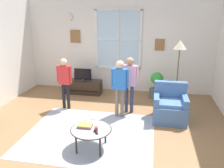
{
  "coord_description": "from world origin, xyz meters",
  "views": [
    {
      "loc": [
        1.12,
        -4.26,
        2.46
      ],
      "look_at": [
        0.23,
        0.45,
        0.93
      ],
      "focal_mm": 36.54,
      "sensor_mm": 36.0,
      "label": 1
    }
  ],
  "objects_px": {
    "coffee_table": "(91,130)",
    "book_stack": "(85,126)",
    "potted_plant_by_window": "(156,86)",
    "floor_lamp": "(180,52)",
    "remote_near_books": "(96,132)",
    "tv_stand": "(83,87)",
    "person_red_shirt": "(65,78)",
    "television": "(83,74)",
    "armchair": "(170,107)",
    "person_blue_shirt": "(120,82)",
    "person_pink_shirt": "(130,79)",
    "cup": "(96,129)"
  },
  "relations": [
    {
      "from": "person_blue_shirt",
      "to": "person_red_shirt",
      "type": "height_order",
      "value": "person_blue_shirt"
    },
    {
      "from": "tv_stand",
      "to": "book_stack",
      "type": "bearing_deg",
      "value": -71.73
    },
    {
      "from": "cup",
      "to": "book_stack",
      "type": "bearing_deg",
      "value": 156.35
    },
    {
      "from": "tv_stand",
      "to": "person_red_shirt",
      "type": "distance_m",
      "value": 1.36
    },
    {
      "from": "tv_stand",
      "to": "television",
      "type": "bearing_deg",
      "value": -90.0
    },
    {
      "from": "tv_stand",
      "to": "floor_lamp",
      "type": "relative_size",
      "value": 0.64
    },
    {
      "from": "person_pink_shirt",
      "to": "cup",
      "type": "bearing_deg",
      "value": -102.39
    },
    {
      "from": "tv_stand",
      "to": "television",
      "type": "relative_size",
      "value": 2.13
    },
    {
      "from": "floor_lamp",
      "to": "television",
      "type": "bearing_deg",
      "value": 167.0
    },
    {
      "from": "person_blue_shirt",
      "to": "person_pink_shirt",
      "type": "xyz_separation_m",
      "value": [
        0.2,
        0.28,
        0.02
      ]
    },
    {
      "from": "potted_plant_by_window",
      "to": "television",
      "type": "bearing_deg",
      "value": -179.46
    },
    {
      "from": "person_red_shirt",
      "to": "armchair",
      "type": "bearing_deg",
      "value": -4.03
    },
    {
      "from": "potted_plant_by_window",
      "to": "floor_lamp",
      "type": "bearing_deg",
      "value": -52.71
    },
    {
      "from": "person_blue_shirt",
      "to": "potted_plant_by_window",
      "type": "distance_m",
      "value": 1.76
    },
    {
      "from": "armchair",
      "to": "book_stack",
      "type": "relative_size",
      "value": 3.18
    },
    {
      "from": "coffee_table",
      "to": "book_stack",
      "type": "relative_size",
      "value": 2.8
    },
    {
      "from": "cup",
      "to": "person_red_shirt",
      "type": "relative_size",
      "value": 0.06
    },
    {
      "from": "tv_stand",
      "to": "person_pink_shirt",
      "type": "bearing_deg",
      "value": -36.16
    },
    {
      "from": "remote_near_books",
      "to": "potted_plant_by_window",
      "type": "bearing_deg",
      "value": 70.68
    },
    {
      "from": "person_blue_shirt",
      "to": "person_pink_shirt",
      "type": "bearing_deg",
      "value": 54.6
    },
    {
      "from": "cup",
      "to": "person_blue_shirt",
      "type": "distance_m",
      "value": 1.58
    },
    {
      "from": "book_stack",
      "to": "potted_plant_by_window",
      "type": "relative_size",
      "value": 0.35
    },
    {
      "from": "tv_stand",
      "to": "coffee_table",
      "type": "relative_size",
      "value": 1.49
    },
    {
      "from": "television",
      "to": "coffee_table",
      "type": "bearing_deg",
      "value": -69.7
    },
    {
      "from": "armchair",
      "to": "coffee_table",
      "type": "bearing_deg",
      "value": -135.04
    },
    {
      "from": "tv_stand",
      "to": "cup",
      "type": "bearing_deg",
      "value": -68.18
    },
    {
      "from": "tv_stand",
      "to": "cup",
      "type": "xyz_separation_m",
      "value": [
        1.18,
        -2.94,
        0.23
      ]
    },
    {
      "from": "armchair",
      "to": "remote_near_books",
      "type": "bearing_deg",
      "value": -130.45
    },
    {
      "from": "person_blue_shirt",
      "to": "person_pink_shirt",
      "type": "relative_size",
      "value": 0.98
    },
    {
      "from": "book_stack",
      "to": "remote_near_books",
      "type": "distance_m",
      "value": 0.3
    },
    {
      "from": "person_pink_shirt",
      "to": "coffee_table",
      "type": "bearing_deg",
      "value": -106.22
    },
    {
      "from": "book_stack",
      "to": "person_red_shirt",
      "type": "distance_m",
      "value": 1.97
    },
    {
      "from": "television",
      "to": "armchair",
      "type": "distance_m",
      "value": 2.93
    },
    {
      "from": "coffee_table",
      "to": "person_red_shirt",
      "type": "height_order",
      "value": "person_red_shirt"
    },
    {
      "from": "tv_stand",
      "to": "person_blue_shirt",
      "type": "distance_m",
      "value": 2.09
    },
    {
      "from": "remote_near_books",
      "to": "person_red_shirt",
      "type": "bearing_deg",
      "value": 125.43
    },
    {
      "from": "television",
      "to": "person_pink_shirt",
      "type": "xyz_separation_m",
      "value": [
        1.57,
        -1.14,
        0.27
      ]
    },
    {
      "from": "person_blue_shirt",
      "to": "person_red_shirt",
      "type": "xyz_separation_m",
      "value": [
        -1.46,
        0.22,
        -0.03
      ]
    },
    {
      "from": "book_stack",
      "to": "person_blue_shirt",
      "type": "distance_m",
      "value": 1.53
    },
    {
      "from": "potted_plant_by_window",
      "to": "floor_lamp",
      "type": "height_order",
      "value": "floor_lamp"
    },
    {
      "from": "television",
      "to": "person_blue_shirt",
      "type": "bearing_deg",
      "value": -46.18
    },
    {
      "from": "remote_near_books",
      "to": "floor_lamp",
      "type": "xyz_separation_m",
      "value": [
        1.56,
        2.36,
        1.09
      ]
    },
    {
      "from": "person_blue_shirt",
      "to": "potted_plant_by_window",
      "type": "relative_size",
      "value": 1.78
    },
    {
      "from": "person_red_shirt",
      "to": "person_blue_shirt",
      "type": "bearing_deg",
      "value": -8.75
    },
    {
      "from": "coffee_table",
      "to": "person_blue_shirt",
      "type": "height_order",
      "value": "person_blue_shirt"
    },
    {
      "from": "floor_lamp",
      "to": "book_stack",
      "type": "bearing_deg",
      "value": -129.48
    },
    {
      "from": "cup",
      "to": "floor_lamp",
      "type": "xyz_separation_m",
      "value": [
        1.57,
        2.3,
        1.06
      ]
    },
    {
      "from": "book_stack",
      "to": "person_red_shirt",
      "type": "relative_size",
      "value": 0.2
    },
    {
      "from": "book_stack",
      "to": "person_pink_shirt",
      "type": "height_order",
      "value": "person_pink_shirt"
    },
    {
      "from": "remote_near_books",
      "to": "potted_plant_by_window",
      "type": "xyz_separation_m",
      "value": [
        1.06,
        3.02,
        -0.04
      ]
    }
  ]
}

